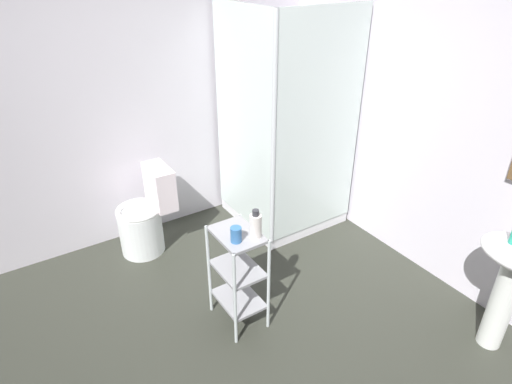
{
  "coord_description": "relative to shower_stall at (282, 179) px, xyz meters",
  "views": [
    {
      "loc": [
        1.65,
        -0.91,
        2.3
      ],
      "look_at": [
        -0.45,
        0.44,
        0.91
      ],
      "focal_mm": 29.94,
      "sensor_mm": 36.0,
      "label": 1
    }
  ],
  "objects": [
    {
      "name": "ground_plane",
      "position": [
        1.21,
        -1.22,
        -0.47
      ],
      "size": [
        4.2,
        4.2,
        0.02
      ],
      "primitive_type": "cube",
      "color": "#31332B"
    },
    {
      "name": "toilet",
      "position": [
        -0.27,
        -1.25,
        -0.15
      ],
      "size": [
        0.37,
        0.49,
        0.76
      ],
      "color": "white",
      "rests_on": "ground_plane"
    },
    {
      "name": "storage_cart",
      "position": [
        0.89,
        -1.01,
        -0.03
      ],
      "size": [
        0.38,
        0.28,
        0.74
      ],
      "color": "silver",
      "rests_on": "ground_plane"
    },
    {
      "name": "wall_back",
      "position": [
        1.22,
        0.63,
        0.79
      ],
      "size": [
        4.2,
        0.14,
        2.5
      ],
      "color": "silver",
      "rests_on": "ground_plane"
    },
    {
      "name": "lotion_bottle_white",
      "position": [
        0.98,
        -0.93,
        0.36
      ],
      "size": [
        0.08,
        0.08,
        0.2
      ],
      "color": "white",
      "rests_on": "storage_cart"
    },
    {
      "name": "pedestal_sink",
      "position": [
        2.0,
        0.3,
        0.12
      ],
      "size": [
        0.46,
        0.37,
        0.81
      ],
      "color": "white",
      "rests_on": "ground_plane"
    },
    {
      "name": "shower_stall",
      "position": [
        0.0,
        0.0,
        0.0
      ],
      "size": [
        0.92,
        0.92,
        2.0
      ],
      "color": "white",
      "rests_on": "ground_plane"
    },
    {
      "name": "rinse_cup",
      "position": [
        0.96,
        -1.06,
        0.33
      ],
      "size": [
        0.07,
        0.07,
        0.1
      ],
      "primitive_type": "cylinder",
      "color": "#3870B2",
      "rests_on": "storage_cart"
    },
    {
      "name": "wall_left",
      "position": [
        -0.64,
        -1.22,
        0.79
      ],
      "size": [
        0.1,
        4.2,
        2.5
      ],
      "primitive_type": "cube",
      "color": "silver",
      "rests_on": "ground_plane"
    }
  ]
}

